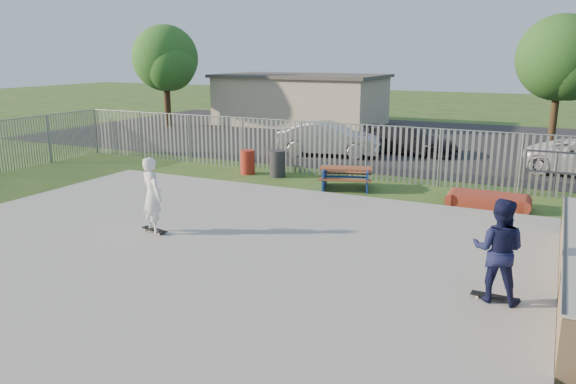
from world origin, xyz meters
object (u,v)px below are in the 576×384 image
at_px(car_silver, 329,139).
at_px(skater_navy, 498,250).
at_px(tree_mid, 560,58).
at_px(tree_left, 165,58).
at_px(picnic_table, 346,178).
at_px(car_dark, 411,140).
at_px(skater_white, 152,195).
at_px(trash_bin_red, 248,162).
at_px(trash_bin_grey, 277,164).
at_px(funbox, 488,201).

distance_m(car_silver, skater_navy, 15.64).
distance_m(car_silver, tree_mid, 12.12).
relative_size(tree_left, tree_mid, 0.98).
bearing_deg(picnic_table, car_dark, 70.27).
height_order(picnic_table, skater_white, skater_white).
distance_m(trash_bin_red, tree_mid, 16.52).
height_order(trash_bin_grey, car_silver, car_silver).
height_order(car_silver, skater_white, skater_white).
bearing_deg(funbox, car_dark, 116.89).
bearing_deg(car_dark, funbox, -146.14).
xyz_separation_m(picnic_table, tree_mid, (6.05, 13.01, 3.90)).
relative_size(trash_bin_grey, car_silver, 0.22).
bearing_deg(trash_bin_grey, skater_white, -86.35).
height_order(funbox, tree_mid, tree_mid).
bearing_deg(skater_navy, trash_bin_grey, -41.38).
relative_size(trash_bin_red, trash_bin_grey, 0.93).
distance_m(tree_left, skater_white, 22.82).
bearing_deg(tree_left, car_dark, -11.88).
distance_m(tree_mid, skater_navy, 20.81).
bearing_deg(car_silver, skater_navy, -158.01).
bearing_deg(funbox, skater_navy, -83.95).
height_order(trash_bin_grey, skater_navy, skater_navy).
bearing_deg(skater_navy, funbox, -79.96).
relative_size(car_silver, skater_navy, 2.41).
xyz_separation_m(car_dark, skater_navy, (5.29, -15.17, 0.45)).
distance_m(skater_navy, skater_white, 8.10).
distance_m(funbox, car_dark, 9.14).
distance_m(picnic_table, car_dark, 7.64).
height_order(trash_bin_red, skater_white, skater_white).
xyz_separation_m(trash_bin_red, skater_navy, (9.83, -8.20, 0.64)).
bearing_deg(car_dark, car_silver, 128.09).
distance_m(trash_bin_grey, skater_white, 7.79).
bearing_deg(picnic_table, trash_bin_grey, 149.61).
relative_size(trash_bin_red, car_silver, 0.20).
relative_size(picnic_table, car_silver, 0.46).
bearing_deg(funbox, skater_white, -138.48).
height_order(picnic_table, car_dark, car_dark).
height_order(trash_bin_red, tree_left, tree_left).
relative_size(trash_bin_grey, skater_navy, 0.52).
bearing_deg(skater_navy, car_silver, -54.67).
xyz_separation_m(picnic_table, trash_bin_red, (-4.22, 0.65, 0.08)).
height_order(trash_bin_red, car_silver, car_silver).
distance_m(funbox, skater_white, 9.80).
distance_m(trash_bin_red, tree_left, 16.14).
relative_size(funbox, skater_navy, 1.08).
relative_size(picnic_table, car_dark, 0.49).
height_order(funbox, trash_bin_grey, trash_bin_grey).
height_order(funbox, skater_white, skater_white).
bearing_deg(skater_navy, car_dark, -68.30).
bearing_deg(picnic_table, tree_left, 128.04).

